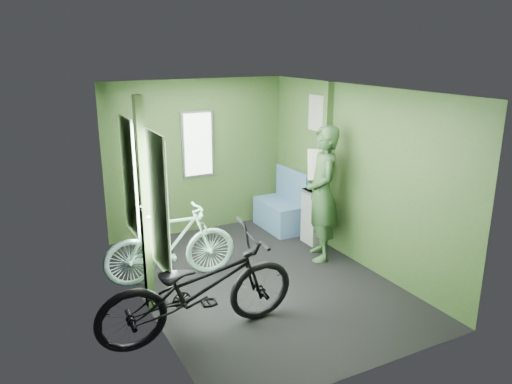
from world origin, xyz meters
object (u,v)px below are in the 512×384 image
Objects in this scene: bicycle_black at (201,336)px; passenger at (322,194)px; waste_box at (314,217)px; bench_seat at (281,211)px; bicycle_mint at (173,280)px.

bicycle_black is 2.54m from passenger.
passenger is 0.73m from waste_box.
bicycle_black is 3.18m from bench_seat.
bench_seat is at bearing -161.44° from passenger.
bicycle_mint is at bearing -174.03° from waste_box.
passenger is (2.13, 1.04, 0.90)m from bicycle_black.
bicycle_mint is at bearing -5.24° from bicycle_black.
passenger is at bearing -113.53° from waste_box.
bicycle_black is at bearing -134.82° from bench_seat.
waste_box is at bearing -81.22° from bench_seat.
bicycle_black is 2.53× the size of waste_box.
passenger is 1.93× the size of bench_seat.
bench_seat is at bearing 98.91° from waste_box.
bicycle_mint is at bearing -74.15° from passenger.
passenger is at bearing -94.67° from bench_seat.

